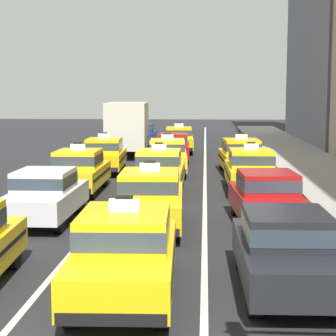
# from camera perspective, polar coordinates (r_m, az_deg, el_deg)

# --- Properties ---
(lane_stripe_left_center) EXTENTS (0.14, 80.00, 0.01)m
(lane_stripe_left_center) POSITION_cam_1_polar(r_m,az_deg,el_deg) (28.36, -2.92, -0.58)
(lane_stripe_left_center) COLOR silver
(lane_stripe_left_center) RESTS_ON ground
(lane_stripe_center_right) EXTENTS (0.14, 80.00, 0.01)m
(lane_stripe_center_right) POSITION_cam_1_polar(r_m,az_deg,el_deg) (28.18, 3.56, -0.63)
(lane_stripe_center_right) COLOR silver
(lane_stripe_center_right) RESTS_ON ground
(sedan_left_second) EXTENTS (1.78, 4.31, 1.58)m
(sedan_left_second) POSITION_cam_1_polar(r_m,az_deg,el_deg) (18.08, -11.66, -2.45)
(sedan_left_second) COLOR black
(sedan_left_second) RESTS_ON ground
(taxi_left_third) EXTENTS (1.88, 4.59, 1.96)m
(taxi_left_third) POSITION_cam_1_polar(r_m,az_deg,el_deg) (23.18, -8.52, -0.21)
(taxi_left_third) COLOR black
(taxi_left_third) RESTS_ON ground
(taxi_left_fourth) EXTENTS (2.05, 4.65, 1.96)m
(taxi_left_fourth) POSITION_cam_1_polar(r_m,az_deg,el_deg) (28.96, -6.10, 1.29)
(taxi_left_fourth) COLOR black
(taxi_left_fourth) RESTS_ON ground
(box_truck_left_fifth) EXTENTS (2.56, 7.06, 3.27)m
(box_truck_left_fifth) POSITION_cam_1_polar(r_m,az_deg,el_deg) (36.69, -3.79, 3.96)
(box_truck_left_fifth) COLOR black
(box_truck_left_fifth) RESTS_ON ground
(sedan_left_sixth) EXTENTS (1.83, 4.33, 1.58)m
(sedan_left_sixth) POSITION_cam_1_polar(r_m,az_deg,el_deg) (44.30, -2.43, 3.31)
(sedan_left_sixth) COLOR black
(sedan_left_sixth) RESTS_ON ground
(taxi_center_nearest) EXTENTS (1.95, 4.61, 1.96)m
(taxi_center_nearest) POSITION_cam_1_polar(r_m,az_deg,el_deg) (11.26, -4.10, -7.99)
(taxi_center_nearest) COLOR black
(taxi_center_nearest) RESTS_ON ground
(taxi_center_second) EXTENTS (1.96, 4.62, 1.96)m
(taxi_center_second) POSITION_cam_1_polar(r_m,az_deg,el_deg) (16.79, -1.72, -2.93)
(taxi_center_second) COLOR black
(taxi_center_second) RESTS_ON ground
(taxi_center_third) EXTENTS (1.83, 4.56, 1.96)m
(taxi_center_third) POSITION_cam_1_polar(r_m,az_deg,el_deg) (22.90, -0.84, -0.22)
(taxi_center_third) COLOR black
(taxi_center_third) RESTS_ON ground
(taxi_center_fourth) EXTENTS (2.04, 4.65, 1.96)m
(taxi_center_fourth) POSITION_cam_1_polar(r_m,az_deg,el_deg) (28.16, -0.06, 1.17)
(taxi_center_fourth) COLOR black
(taxi_center_fourth) RESTS_ON ground
(sedan_center_fifth) EXTENTS (1.91, 4.36, 1.58)m
(sedan_center_fifth) POSITION_cam_1_polar(r_m,az_deg,el_deg) (33.47, 0.52, 2.07)
(sedan_center_fifth) COLOR black
(sedan_center_fifth) RESTS_ON ground
(taxi_center_sixth) EXTENTS (2.01, 4.63, 1.96)m
(taxi_center_sixth) POSITION_cam_1_polar(r_m,az_deg,el_deg) (38.43, 1.05, 2.77)
(taxi_center_sixth) COLOR black
(taxi_center_sixth) RESTS_ON ground
(sedan_right_nearest) EXTENTS (1.84, 4.33, 1.58)m
(sedan_right_nearest) POSITION_cam_1_polar(r_m,az_deg,el_deg) (11.80, 11.18, -7.56)
(sedan_right_nearest) COLOR black
(sedan_right_nearest) RESTS_ON ground
(sedan_right_second) EXTENTS (2.06, 4.41, 1.58)m
(sedan_right_second) POSITION_cam_1_polar(r_m,az_deg,el_deg) (17.49, 9.44, -2.72)
(sedan_right_second) COLOR black
(sedan_right_second) RESTS_ON ground
(taxi_right_third) EXTENTS (1.89, 4.59, 1.96)m
(taxi_right_third) POSITION_cam_1_polar(r_m,az_deg,el_deg) (23.36, 7.91, -0.14)
(taxi_right_third) COLOR black
(taxi_right_third) RESTS_ON ground
(taxi_right_fourth) EXTENTS (2.08, 4.66, 1.96)m
(taxi_right_fourth) POSITION_cam_1_polar(r_m,az_deg,el_deg) (28.56, 6.99, 1.20)
(taxi_right_fourth) COLOR black
(taxi_right_fourth) RESTS_ON ground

